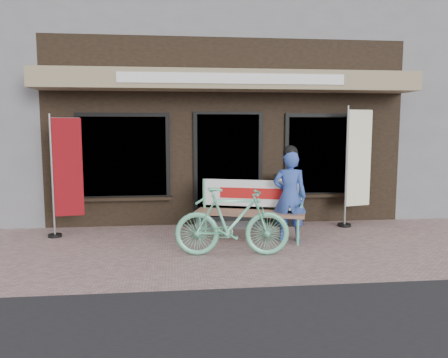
{
  "coord_description": "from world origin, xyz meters",
  "views": [
    {
      "loc": [
        -1.0,
        -6.45,
        1.91
      ],
      "look_at": [
        -0.22,
        0.7,
        1.05
      ],
      "focal_mm": 35.0,
      "sensor_mm": 36.0,
      "label": 1
    }
  ],
  "objects": [
    {
      "name": "person",
      "position": [
        0.87,
        0.58,
        0.79
      ],
      "size": [
        0.63,
        0.5,
        1.61
      ],
      "rotation": [
        0.0,
        0.0,
        -0.28
      ],
      "color": "#304CA7",
      "rests_on": "ground"
    },
    {
      "name": "bicycle",
      "position": [
        -0.19,
        -0.15,
        0.51
      ],
      "size": [
        1.74,
        0.64,
        1.02
      ],
      "primitive_type": "imported",
      "rotation": [
        0.0,
        0.0,
        1.47
      ],
      "color": "#64C59A",
      "rests_on": "ground"
    },
    {
      "name": "storefront",
      "position": [
        0.0,
        4.96,
        2.99
      ],
      "size": [
        7.0,
        6.77,
        6.0
      ],
      "color": "black",
      "rests_on": "ground"
    },
    {
      "name": "menu_stand",
      "position": [
        1.1,
        1.64,
        0.52
      ],
      "size": [
        0.52,
        0.18,
        1.02
      ],
      "rotation": [
        0.0,
        0.0,
        -0.15
      ],
      "color": "black",
      "rests_on": "ground"
    },
    {
      "name": "ground",
      "position": [
        0.0,
        0.0,
        0.0
      ],
      "size": [
        70.0,
        70.0,
        0.0
      ],
      "primitive_type": "plane",
      "color": "#A4827D",
      "rests_on": "ground"
    },
    {
      "name": "nobori_cream",
      "position": [
        2.43,
        1.56,
        1.19
      ],
      "size": [
        0.69,
        0.3,
        2.31
      ],
      "rotation": [
        0.0,
        0.0,
        0.24
      ],
      "color": "gray",
      "rests_on": "ground"
    },
    {
      "name": "bench",
      "position": [
        0.25,
        0.82,
        0.59
      ],
      "size": [
        1.89,
        1.0,
        1.0
      ],
      "rotation": [
        0.0,
        0.0,
        -0.31
      ],
      "color": "#64C59A",
      "rests_on": "ground"
    },
    {
      "name": "nobori_red",
      "position": [
        -2.92,
        1.31,
        1.1
      ],
      "size": [
        0.63,
        0.27,
        2.14
      ],
      "rotation": [
        0.0,
        0.0,
        0.17
      ],
      "color": "gray",
      "rests_on": "ground"
    }
  ]
}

